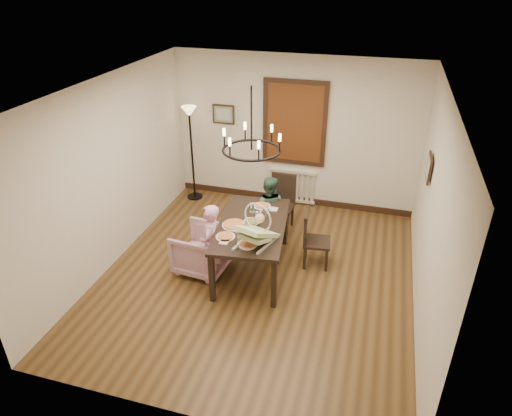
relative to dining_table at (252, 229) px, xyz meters
The scene contains 17 objects.
room_shell 0.73m from the dining_table, 62.88° to the left, with size 4.51×5.00×2.81m.
dining_table is the anchor object (origin of this frame).
chair_far 1.32m from the dining_table, 84.33° to the left, with size 0.43×0.43×0.98m, color black, non-canonical shape.
chair_right 1.03m from the dining_table, 24.34° to the left, with size 0.40×0.40×0.92m, color black, non-canonical shape.
armchair 0.84m from the dining_table, 165.47° to the right, with size 0.74×0.76×0.69m, color #CA9AB1.
elderly_woman 0.67m from the dining_table, 143.21° to the right, with size 0.37×0.24×1.01m, color #DA9AB9.
seated_man 0.92m from the dining_table, 88.59° to the left, with size 0.47×0.37×0.96m, color #355946.
baby_bouncer 0.59m from the dining_table, 66.68° to the right, with size 0.44×0.62×0.40m, color #BDD290, non-canonical shape.
salad_bowl 0.12m from the dining_table, 99.01° to the right, with size 0.28×0.28×0.07m, color white.
pizza_platter 0.28m from the dining_table, 150.92° to the right, with size 0.35×0.35×0.04m, color tan.
drinking_glass 0.19m from the dining_table, 46.72° to the left, with size 0.07×0.07×0.14m, color silver.
window_blinds 2.49m from the dining_table, 87.09° to the left, with size 1.00×0.03×1.40m, color #5E2C12.
radiator 2.37m from the dining_table, 87.11° to the left, with size 0.92×0.12×0.62m, color silver, non-canonical shape.
picture_back 2.80m from the dining_table, 117.84° to the left, with size 0.42×0.03×0.36m, color black.
picture_right 2.62m from the dining_table, 18.14° to the left, with size 0.42×0.03×0.36m, color black.
floor_lamp 2.69m from the dining_table, 131.52° to the left, with size 0.30×0.30×1.80m, color black, non-canonical shape.
chandelier 1.23m from the dining_table, 63.43° to the right, with size 0.80×0.80×0.04m, color black.
Camera 1 is at (1.50, -5.32, 4.17)m, focal length 32.00 mm.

